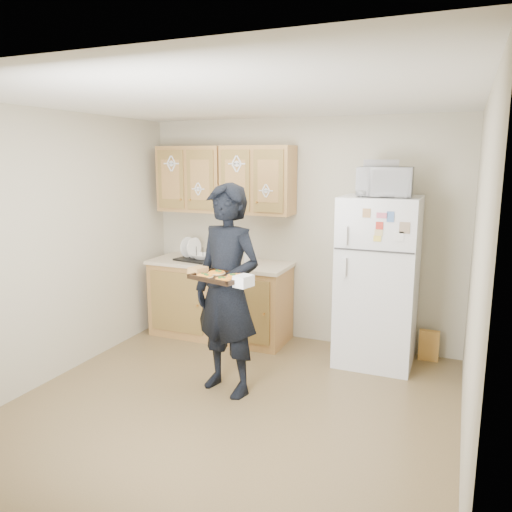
# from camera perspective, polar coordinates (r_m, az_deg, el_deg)

# --- Properties ---
(floor) EXTENTS (3.60, 3.60, 0.00)m
(floor) POSITION_cam_1_polar(r_m,az_deg,el_deg) (4.42, -2.77, -16.70)
(floor) COLOR brown
(floor) RESTS_ON ground
(ceiling) EXTENTS (3.60, 3.60, 0.00)m
(ceiling) POSITION_cam_1_polar(r_m,az_deg,el_deg) (3.94, -3.12, 17.48)
(ceiling) COLOR white
(ceiling) RESTS_ON wall_back
(wall_back) EXTENTS (3.60, 0.04, 2.50)m
(wall_back) POSITION_cam_1_polar(r_m,az_deg,el_deg) (5.65, 4.97, 2.78)
(wall_back) COLOR #B6AD93
(wall_back) RESTS_ON floor
(wall_front) EXTENTS (3.60, 0.04, 2.50)m
(wall_front) POSITION_cam_1_polar(r_m,az_deg,el_deg) (2.55, -20.84, -8.15)
(wall_front) COLOR #B6AD93
(wall_front) RESTS_ON floor
(wall_left) EXTENTS (0.04, 3.60, 2.50)m
(wall_left) POSITION_cam_1_polar(r_m,az_deg,el_deg) (5.03, -21.77, 1.02)
(wall_left) COLOR #B6AD93
(wall_left) RESTS_ON floor
(wall_right) EXTENTS (0.04, 3.60, 2.50)m
(wall_right) POSITION_cam_1_polar(r_m,az_deg,el_deg) (3.62, 23.75, -2.79)
(wall_right) COLOR #B6AD93
(wall_right) RESTS_ON floor
(refrigerator) EXTENTS (0.75, 0.70, 1.70)m
(refrigerator) POSITION_cam_1_polar(r_m,az_deg,el_deg) (5.16, 13.74, -2.82)
(refrigerator) COLOR white
(refrigerator) RESTS_ON floor
(base_cabinet) EXTENTS (1.60, 0.60, 0.86)m
(base_cabinet) POSITION_cam_1_polar(r_m,az_deg,el_deg) (5.85, -4.12, -5.14)
(base_cabinet) COLOR olive
(base_cabinet) RESTS_ON floor
(countertop) EXTENTS (1.64, 0.64, 0.04)m
(countertop) POSITION_cam_1_polar(r_m,az_deg,el_deg) (5.74, -4.18, -0.82)
(countertop) COLOR beige
(countertop) RESTS_ON base_cabinet
(upper_cab_left) EXTENTS (0.80, 0.33, 0.75)m
(upper_cab_left) POSITION_cam_1_polar(r_m,az_deg,el_deg) (5.93, -7.21, 8.71)
(upper_cab_left) COLOR olive
(upper_cab_left) RESTS_ON wall_back
(upper_cab_right) EXTENTS (0.80, 0.33, 0.75)m
(upper_cab_right) POSITION_cam_1_polar(r_m,az_deg,el_deg) (5.57, 0.22, 8.65)
(upper_cab_right) COLOR olive
(upper_cab_right) RESTS_ON wall_back
(cereal_box) EXTENTS (0.20, 0.07, 0.32)m
(cereal_box) POSITION_cam_1_polar(r_m,az_deg,el_deg) (5.54, 19.15, -9.63)
(cereal_box) COLOR #ECC253
(cereal_box) RESTS_ON floor
(person) EXTENTS (0.77, 0.61, 1.86)m
(person) POSITION_cam_1_polar(r_m,az_deg,el_deg) (4.36, -3.30, -3.96)
(person) COLOR black
(person) RESTS_ON floor
(baking_tray) EXTENTS (0.50, 0.42, 0.04)m
(baking_tray) POSITION_cam_1_polar(r_m,az_deg,el_deg) (4.03, -4.14, -2.49)
(baking_tray) COLOR black
(baking_tray) RESTS_ON person
(pizza_front_left) EXTENTS (0.14, 0.14, 0.02)m
(pizza_front_left) POSITION_cam_1_polar(r_m,az_deg,el_deg) (4.04, -5.88, -2.24)
(pizza_front_left) COLOR yellow
(pizza_front_left) RESTS_ON baking_tray
(pizza_front_right) EXTENTS (0.14, 0.14, 0.02)m
(pizza_front_right) POSITION_cam_1_polar(r_m,az_deg,el_deg) (3.91, -3.74, -2.66)
(pizza_front_right) COLOR yellow
(pizza_front_right) RESTS_ON baking_tray
(pizza_back_left) EXTENTS (0.14, 0.14, 0.02)m
(pizza_back_left) POSITION_cam_1_polar(r_m,az_deg,el_deg) (4.14, -4.52, -1.89)
(pizza_back_left) COLOR yellow
(pizza_back_left) RESTS_ON baking_tray
(pizza_back_right) EXTENTS (0.14, 0.14, 0.02)m
(pizza_back_right) POSITION_cam_1_polar(r_m,az_deg,el_deg) (4.01, -2.39, -2.28)
(pizza_back_right) COLOR yellow
(pizza_back_right) RESTS_ON baking_tray
(microwave) EXTENTS (0.53, 0.37, 0.28)m
(microwave) POSITION_cam_1_polar(r_m,az_deg,el_deg) (4.96, 14.53, 8.20)
(microwave) COLOR white
(microwave) RESTS_ON refrigerator
(foil_pan) EXTENTS (0.36, 0.28, 0.07)m
(foil_pan) POSITION_cam_1_polar(r_m,az_deg,el_deg) (5.00, 14.07, 10.25)
(foil_pan) COLOR #ADACB3
(foil_pan) RESTS_ON microwave
(dish_rack) EXTENTS (0.50, 0.41, 0.18)m
(dish_rack) POSITION_cam_1_polar(r_m,az_deg,el_deg) (5.82, -6.84, 0.38)
(dish_rack) COLOR black
(dish_rack) RESTS_ON countertop
(bowl) EXTENTS (0.25, 0.25, 0.06)m
(bowl) POSITION_cam_1_polar(r_m,az_deg,el_deg) (5.79, -6.19, -0.05)
(bowl) COLOR white
(bowl) RESTS_ON dish_rack
(soap_bottle) EXTENTS (0.11, 0.11, 0.21)m
(soap_bottle) POSITION_cam_1_polar(r_m,az_deg,el_deg) (5.45, -0.68, -0.10)
(soap_bottle) COLOR white
(soap_bottle) RESTS_ON countertop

